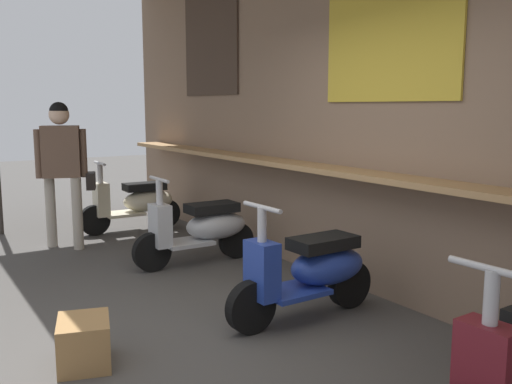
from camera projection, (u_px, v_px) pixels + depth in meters
ground_plane at (190, 348)px, 3.98m from camera, size 30.84×30.84×0.00m
market_stall_facade at (387, 55)px, 4.63m from camera, size 11.01×2.79×3.75m
scooter_cream at (137, 202)px, 7.69m from camera, size 0.46×1.40×0.97m
scooter_silver at (202, 228)px, 6.07m from camera, size 0.46×1.40×0.97m
scooter_blue at (311, 270)px, 4.50m from camera, size 0.46×1.40×0.97m
shopper_with_handbag at (63, 159)px, 6.64m from camera, size 0.44×0.68×1.74m
merchandise_crate at (84, 342)px, 3.69m from camera, size 0.49×0.43×0.31m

